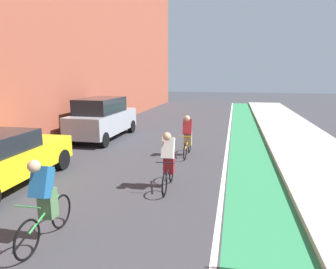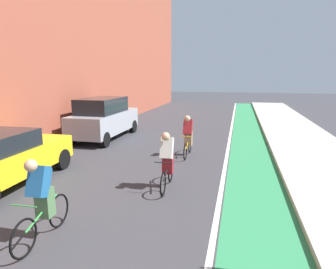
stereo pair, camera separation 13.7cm
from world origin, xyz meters
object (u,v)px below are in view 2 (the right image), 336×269
(cyclist_trailing, at_px, (167,160))
(parked_suv_silver, at_px, (104,118))
(cyclist_mid, at_px, (41,197))
(parked_sedan_yellow_cab, at_px, (3,158))
(cyclist_far, at_px, (188,135))

(cyclist_trailing, bearing_deg, parked_suv_silver, 129.13)
(cyclist_mid, bearing_deg, parked_suv_silver, 108.59)
(parked_sedan_yellow_cab, xyz_separation_m, cyclist_far, (4.48, 4.15, 0.02))
(cyclist_far, bearing_deg, parked_sedan_yellow_cab, -137.17)
(parked_sedan_yellow_cab, distance_m, cyclist_mid, 3.60)
(parked_sedan_yellow_cab, height_order, cyclist_far, cyclist_far)
(cyclist_mid, bearing_deg, cyclist_trailing, 61.50)
(parked_suv_silver, bearing_deg, cyclist_trailing, -50.87)
(cyclist_mid, height_order, cyclist_trailing, cyclist_mid)
(parked_suv_silver, xyz_separation_m, cyclist_mid, (2.86, -8.52, -0.17))
(parked_sedan_yellow_cab, bearing_deg, cyclist_trailing, 10.23)
(cyclist_mid, relative_size, cyclist_far, 1.04)
(cyclist_mid, distance_m, cyclist_trailing, 3.41)
(cyclist_mid, bearing_deg, parked_sedan_yellow_cab, 142.66)
(parked_suv_silver, height_order, cyclist_trailing, parked_suv_silver)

